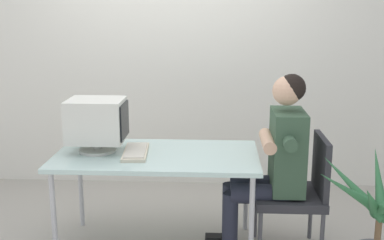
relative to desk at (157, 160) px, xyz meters
The scene contains 7 objects.
wall_back 1.65m from the desk, 77.91° to the left, with size 8.00×0.10×3.00m, color silver.
desk is the anchor object (origin of this frame).
crt_monitor 0.51m from the desk, behind, with size 0.41×0.33×0.38m.
keyboard 0.16m from the desk, behind, with size 0.20×0.43×0.03m.
office_chair 1.03m from the desk, ahead, with size 0.48×0.48×0.86m.
person_seated 0.83m from the desk, ahead, with size 0.68×0.58×1.30m.
potted_plant 1.53m from the desk, 19.91° to the right, with size 0.83×0.83×0.87m.
Camera 1 is at (0.43, -3.29, 1.74)m, focal length 45.36 mm.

